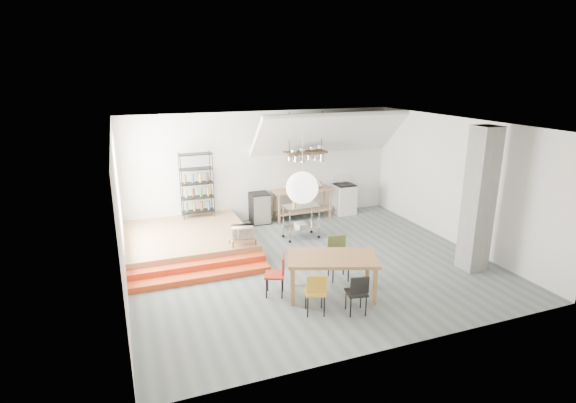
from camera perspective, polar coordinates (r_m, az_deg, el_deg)
name	(u,v)px	position (r m, az deg, el deg)	size (l,w,h in m)	color
floor	(310,264)	(10.49, 2.86, -7.87)	(8.00, 8.00, 0.00)	slate
wall_back	(263,167)	(13.13, -3.16, 4.44)	(8.00, 0.04, 3.20)	silver
wall_left	(120,217)	(9.16, -20.61, -1.86)	(0.04, 7.00, 3.20)	silver
wall_right	(457,182)	(12.08, 20.67, 2.35)	(0.04, 7.00, 3.20)	silver
ceiling	(312,124)	(9.64, 3.12, 9.77)	(8.00, 7.00, 0.02)	white
slope_ceiling	(329,134)	(13.08, 5.21, 8.57)	(4.40, 1.80, 0.15)	white
window_pane	(118,188)	(10.56, -20.73, 1.57)	(0.02, 2.50, 2.20)	white
platform	(187,240)	(11.59, -12.65, -4.79)	(3.00, 3.00, 0.40)	#9A754D
step_lower	(202,277)	(9.86, -10.89, -9.38)	(3.00, 0.35, 0.13)	#D44319
step_upper	(199,268)	(10.15, -11.27, -8.22)	(3.00, 0.35, 0.27)	#D44319
concrete_column	(479,200)	(10.55, 23.08, 0.18)	(0.50, 0.50, 3.20)	gray
kitchen_counter	(302,198)	(13.41, 1.84, 0.42)	(1.80, 0.60, 0.91)	#9A754D
stove	(344,198)	(14.03, 7.12, 0.40)	(0.60, 0.60, 1.18)	white
pot_rack	(307,155)	(12.91, 2.40, 5.95)	(1.20, 0.50, 1.43)	#422B1A
wire_shelving	(197,184)	(12.46, -11.52, 2.20)	(0.88, 0.38, 1.80)	black
microwave_shelf	(243,238)	(10.51, -5.79, -4.66)	(0.60, 0.40, 0.16)	#9A754D
paper_lantern	(302,188)	(8.33, 1.81, 1.76)	(0.60, 0.60, 0.60)	white
dining_table	(332,261)	(8.86, 5.64, -7.50)	(1.95, 1.50, 0.82)	olive
chair_mustard	(316,290)	(8.24, 3.53, -11.19)	(0.46, 0.46, 0.82)	#B4841E
chair_black	(358,291)	(8.34, 8.82, -11.17)	(0.42, 0.42, 0.79)	black
chair_olive	(338,254)	(9.65, 6.34, -6.60)	(0.49, 0.49, 0.92)	#596530
chair_red	(278,272)	(8.91, -1.27, -8.92)	(0.50, 0.50, 0.83)	#B12919
rolling_cart	(301,217)	(11.83, 1.68, -1.97)	(0.94, 0.56, 0.90)	silver
mini_fridge	(260,208)	(13.08, -3.62, -0.83)	(0.53, 0.53, 0.90)	black
microwave	(242,232)	(10.46, -5.82, -3.85)	(0.50, 0.34, 0.28)	beige
bowl	(316,187)	(13.44, 3.53, 1.81)	(0.22, 0.22, 0.06)	silver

